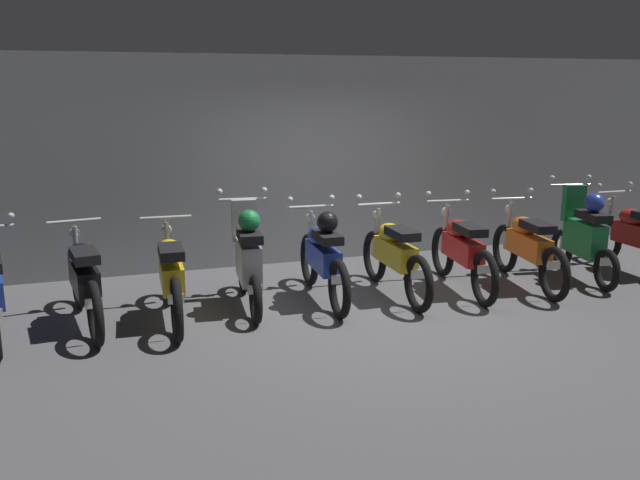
% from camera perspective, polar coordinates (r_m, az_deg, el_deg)
% --- Properties ---
extents(ground_plane, '(80.00, 80.00, 0.00)m').
position_cam_1_polar(ground_plane, '(7.62, 4.68, -5.91)').
color(ground_plane, '#4C4C4F').
extents(back_wall, '(16.00, 0.30, 2.85)m').
position_cam_1_polar(back_wall, '(9.62, -1.01, 6.76)').
color(back_wall, gray).
rests_on(back_wall, ground).
extents(motorbike_slot_1, '(0.56, 1.94, 1.03)m').
position_cam_1_polar(motorbike_slot_1, '(7.43, -19.23, -3.17)').
color(motorbike_slot_1, black).
rests_on(motorbike_slot_1, ground).
extents(motorbike_slot_2, '(0.56, 1.95, 1.03)m').
position_cam_1_polar(motorbike_slot_2, '(7.35, -12.41, -2.90)').
color(motorbike_slot_2, black).
rests_on(motorbike_slot_2, ground).
extents(motorbike_slot_3, '(0.59, 1.68, 1.29)m').
position_cam_1_polar(motorbike_slot_3, '(7.63, -6.07, -1.47)').
color(motorbike_slot_3, black).
rests_on(motorbike_slot_3, ground).
extents(motorbike_slot_4, '(0.59, 1.95, 1.15)m').
position_cam_1_polar(motorbike_slot_4, '(7.82, 0.24, -1.35)').
color(motorbike_slot_4, black).
rests_on(motorbike_slot_4, ground).
extents(motorbike_slot_5, '(0.59, 1.95, 1.15)m').
position_cam_1_polar(motorbike_slot_5, '(8.08, 6.27, -1.23)').
color(motorbike_slot_5, black).
rests_on(motorbike_slot_5, ground).
extents(motorbike_slot_6, '(0.59, 1.95, 1.15)m').
position_cam_1_polar(motorbike_slot_6, '(8.42, 11.84, -0.85)').
color(motorbike_slot_6, black).
rests_on(motorbike_slot_6, ground).
extents(motorbike_slot_7, '(0.58, 1.94, 1.15)m').
position_cam_1_polar(motorbike_slot_7, '(8.81, 17.07, -0.55)').
color(motorbike_slot_7, black).
rests_on(motorbike_slot_7, ground).
extents(motorbike_slot_8, '(0.58, 1.67, 1.29)m').
position_cam_1_polar(motorbike_slot_8, '(9.35, 21.30, 0.37)').
color(motorbike_slot_8, black).
rests_on(motorbike_slot_8, ground).
extents(motorbike_slot_9, '(0.59, 1.95, 1.15)m').
position_cam_1_polar(motorbike_slot_9, '(9.91, 25.28, 0.43)').
color(motorbike_slot_9, black).
rests_on(motorbike_slot_9, ground).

